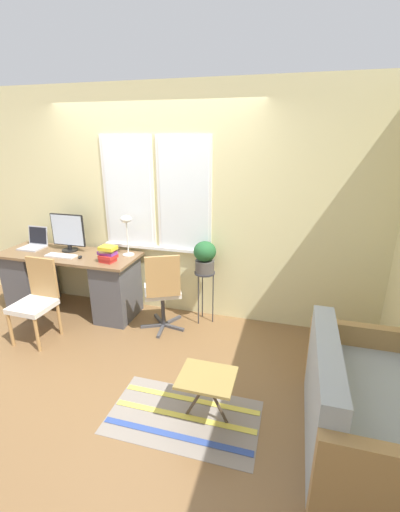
{
  "coord_description": "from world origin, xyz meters",
  "views": [
    {
      "loc": [
        1.6,
        -3.06,
        2.14
      ],
      "look_at": [
        0.7,
        0.16,
        0.96
      ],
      "focal_mm": 24.0,
      "sensor_mm": 36.0,
      "label": 1
    }
  ],
  "objects": [
    {
      "name": "office_chair_swivel",
      "position": [
        0.26,
        0.18,
        0.5
      ],
      "size": [
        0.53,
        0.54,
        0.95
      ],
      "rotation": [
        0.0,
        0.0,
        3.59
      ],
      "color": "#47474C",
      "rests_on": "ground_plane"
    },
    {
      "name": "wall_back_with_window",
      "position": [
        0.0,
        0.71,
        1.35
      ],
      "size": [
        9.0,
        0.12,
        2.7
      ],
      "color": "beige",
      "rests_on": "ground_plane"
    },
    {
      "name": "desk_chair_wooden",
      "position": [
        -1.01,
        -0.33,
        0.47
      ],
      "size": [
        0.41,
        0.42,
        0.89
      ],
      "rotation": [
        0.0,
        0.0,
        -0.03
      ],
      "color": "#B2844C",
      "rests_on": "ground_plane"
    },
    {
      "name": "desk_lamp",
      "position": [
        -0.29,
        0.47,
        1.15
      ],
      "size": [
        0.14,
        0.14,
        0.49
      ],
      "color": "white",
      "rests_on": "desk"
    },
    {
      "name": "monitor",
      "position": [
        -1.07,
        0.43,
        1.0
      ],
      "size": [
        0.45,
        0.2,
        0.46
      ],
      "color": "black",
      "rests_on": "desk"
    },
    {
      "name": "keyboard",
      "position": [
        -1.04,
        0.2,
        0.78
      ],
      "size": [
        0.37,
        0.13,
        0.02
      ],
      "color": "silver",
      "rests_on": "desk"
    },
    {
      "name": "ground_plane",
      "position": [
        0.0,
        0.0,
        0.0
      ],
      "size": [
        14.0,
        14.0,
        0.0
      ],
      "primitive_type": "plane",
      "color": "brown"
    },
    {
      "name": "book_stack",
      "position": [
        -0.41,
        0.2,
        0.87
      ],
      "size": [
        0.22,
        0.18,
        0.18
      ],
      "color": "red",
      "rests_on": "desk"
    },
    {
      "name": "potted_plant",
      "position": [
        0.66,
        0.5,
        0.84
      ],
      "size": [
        0.26,
        0.26,
        0.37
      ],
      "color": "#514C47",
      "rests_on": "plant_stand"
    },
    {
      "name": "desk",
      "position": [
        -1.02,
        0.32,
        0.41
      ],
      "size": [
        1.74,
        0.63,
        0.77
      ],
      "color": "brown",
      "rests_on": "ground_plane"
    },
    {
      "name": "mouse",
      "position": [
        -0.78,
        0.2,
        0.79
      ],
      "size": [
        0.04,
        0.07,
        0.03
      ],
      "color": "black",
      "rests_on": "desk"
    },
    {
      "name": "couch_loveseat",
      "position": [
        2.16,
        -0.92,
        0.29
      ],
      "size": [
        0.73,
        1.35,
        0.8
      ],
      "rotation": [
        0.0,
        0.0,
        1.57
      ],
      "color": "#9EA8B2",
      "rests_on": "ground_plane"
    },
    {
      "name": "floor_rug_striped",
      "position": [
        0.89,
        -1.01,
        0.0
      ],
      "size": [
        1.2,
        0.68,
        0.01
      ],
      "color": "gray",
      "rests_on": "ground_plane"
    },
    {
      "name": "plant_stand",
      "position": [
        0.66,
        0.5,
        0.55
      ],
      "size": [
        0.24,
        0.24,
        0.64
      ],
      "color": "#333338",
      "rests_on": "ground_plane"
    },
    {
      "name": "folding_stool",
      "position": [
        1.07,
        -0.98,
        0.37
      ],
      "size": [
        0.43,
        0.36,
        0.41
      ],
      "color": "olive",
      "rests_on": "ground_plane"
    },
    {
      "name": "laptop",
      "position": [
        -1.59,
        0.42,
        0.83
      ],
      "size": [
        0.28,
        0.28,
        0.26
      ],
      "color": "#B7B7BC",
      "rests_on": "desk"
    }
  ]
}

